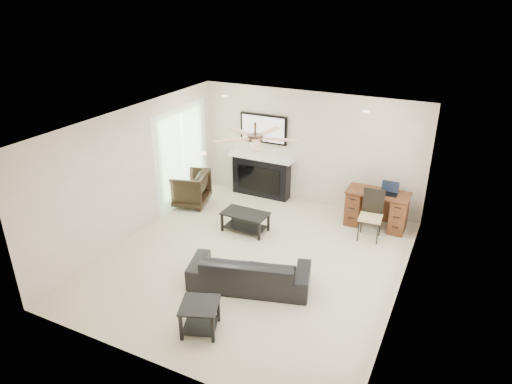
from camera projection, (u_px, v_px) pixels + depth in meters
room_shell at (265, 173)px, 7.44m from camera, size 5.50×5.54×2.52m
sofa at (250, 271)px, 7.33m from camera, size 2.07×1.25×0.57m
armchair at (188, 188)px, 10.09m from camera, size 1.03×1.01×0.77m
coffee_table at (245, 222)px, 9.04m from camera, size 0.91×0.52×0.40m
end_table_near at (200, 317)px, 6.39m from camera, size 0.67×0.67×0.45m
end_table_left at (139, 209)px, 9.51m from camera, size 0.55×0.55×0.45m
fireplace_unit at (261, 157)px, 10.29m from camera, size 1.52×0.34×1.91m
desk at (376, 209)px, 9.14m from camera, size 1.22×0.56×0.76m
desk_chair at (371, 216)px, 8.65m from camera, size 0.45×0.47×0.97m
laptop at (389, 189)px, 8.85m from camera, size 0.33×0.24×0.23m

